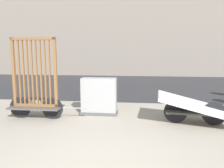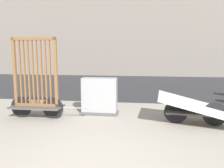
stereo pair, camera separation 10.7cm
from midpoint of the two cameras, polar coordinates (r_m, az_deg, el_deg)
name	(u,v)px [view 2 (the right image)]	position (r m, az deg, el deg)	size (l,w,h in m)	color
ground_plane	(91,168)	(3.44, -4.62, -21.04)	(60.00, 60.00, 0.00)	gray
road_strip	(128,84)	(11.82, 4.58, -0.09)	(56.00, 8.81, 0.01)	#2D2D30
bike_cart_with_bedframe	(36,90)	(5.91, -18.69, -1.43)	(2.08, 0.56, 2.07)	#4C4742
bike_cart_with_mattress	(195,107)	(5.51, 21.48, -5.67)	(2.27, 1.23, 0.71)	#4C4742
utility_cabinet	(100,98)	(6.02, -2.75, -3.57)	(1.01, 0.42, 1.01)	#4C4C4C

